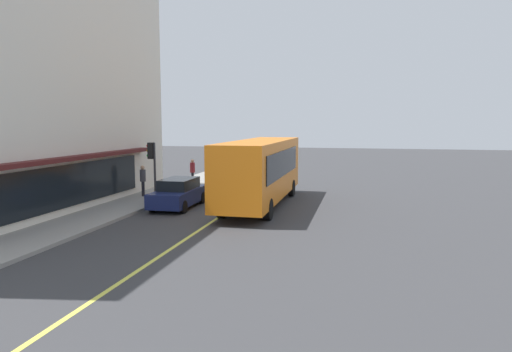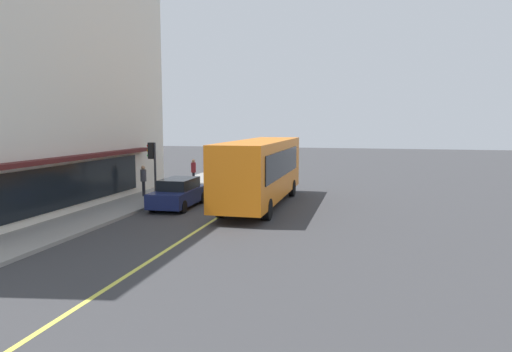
{
  "view_description": "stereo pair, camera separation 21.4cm",
  "coord_description": "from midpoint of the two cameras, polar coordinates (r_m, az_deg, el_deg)",
  "views": [
    {
      "loc": [
        -21.2,
        -6.54,
        4.48
      ],
      "look_at": [
        2.96,
        -1.01,
        1.6
      ],
      "focal_mm": 32.73,
      "sensor_mm": 36.0,
      "label": 1
    },
    {
      "loc": [
        -21.15,
        -6.75,
        4.48
      ],
      "look_at": [
        2.96,
        -1.01,
        1.6
      ],
      "focal_mm": 32.73,
      "sensor_mm": 36.0,
      "label": 2
    }
  ],
  "objects": [
    {
      "name": "bus",
      "position": [
        24.88,
        0.37,
        0.88
      ],
      "size": [
        11.14,
        2.63,
        3.5
      ],
      "color": "orange",
      "rests_on": "ground"
    },
    {
      "name": "lane_centre_stripe",
      "position": [
        22.64,
        -4.46,
        -4.8
      ],
      "size": [
        36.0,
        0.16,
        0.01
      ],
      "primitive_type": "cube",
      "color": "#D8D14C",
      "rests_on": "ground"
    },
    {
      "name": "pedestrian_at_corner",
      "position": [
        32.48,
        -7.96,
        0.81
      ],
      "size": [
        0.34,
        0.34,
        1.78
      ],
      "color": "black",
      "rests_on": "sidewalk"
    },
    {
      "name": "traffic_light",
      "position": [
        26.43,
        -12.83,
        2.24
      ],
      "size": [
        0.3,
        0.52,
        3.2
      ],
      "color": "#2D2D33",
      "rests_on": "sidewalk"
    },
    {
      "name": "car_navy",
      "position": [
        24.86,
        -9.71,
        -2.11
      ],
      "size": [
        4.33,
        1.92,
        1.52
      ],
      "color": "navy",
      "rests_on": "ground"
    },
    {
      "name": "pedestrian_waiting",
      "position": [
        28.04,
        -13.88,
        -0.21
      ],
      "size": [
        0.34,
        0.34,
        1.8
      ],
      "color": "black",
      "rests_on": "sidewalk"
    },
    {
      "name": "sidewalk",
      "position": [
        24.83,
        -16.82,
        -3.88
      ],
      "size": [
        80.0,
        2.75,
        0.15
      ],
      "primitive_type": "cube",
      "color": "gray",
      "rests_on": "ground"
    },
    {
      "name": "ground",
      "position": [
        22.64,
        -4.46,
        -4.81
      ],
      "size": [
        120.0,
        120.0,
        0.0
      ],
      "primitive_type": "plane",
      "color": "#38383A"
    }
  ]
}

